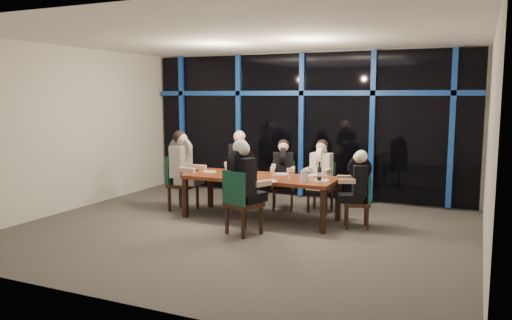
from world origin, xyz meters
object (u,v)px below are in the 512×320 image
(dining_table, at_px, (261,180))
(diner_near_mid, at_px, (244,173))
(water_pitcher, at_px, (304,176))
(diner_far_right, at_px, (321,165))
(diner_far_mid, at_px, (283,164))
(diner_end_left, at_px, (183,159))
(wine_bottle, at_px, (319,174))
(chair_near_mid, at_px, (240,199))
(chair_end_left, at_px, (179,180))
(chair_end_right, at_px, (362,199))
(diner_far_left, at_px, (239,156))
(chair_far_right, at_px, (322,184))
(diner_end_right, at_px, (358,177))
(chair_far_mid, at_px, (283,182))
(chair_far_left, at_px, (240,175))

(dining_table, distance_m, diner_near_mid, 1.02)
(water_pitcher, bearing_deg, diner_far_right, 94.79)
(diner_far_mid, relative_size, diner_end_left, 0.88)
(diner_far_mid, bearing_deg, wine_bottle, -62.58)
(chair_near_mid, relative_size, wine_bottle, 3.11)
(diner_end_left, distance_m, diner_near_mid, 1.99)
(chair_end_left, relative_size, chair_end_right, 1.18)
(diner_near_mid, distance_m, wine_bottle, 1.27)
(chair_end_right, bearing_deg, diner_far_left, -126.42)
(chair_far_right, distance_m, water_pitcher, 1.29)
(chair_end_left, height_order, diner_far_left, diner_far_left)
(diner_end_right, bearing_deg, diner_far_mid, -133.61)
(diner_far_left, relative_size, diner_far_mid, 1.10)
(diner_end_right, bearing_deg, diner_far_right, -152.29)
(diner_end_right, bearing_deg, wine_bottle, -86.40)
(chair_near_mid, height_order, diner_end_right, diner_end_right)
(chair_end_right, height_order, water_pitcher, water_pitcher)
(dining_table, distance_m, chair_end_right, 1.72)
(dining_table, xyz_separation_m, diner_far_right, (0.78, 0.94, 0.18))
(diner_end_left, xyz_separation_m, water_pitcher, (2.43, -0.25, -0.12))
(chair_end_right, distance_m, diner_near_mid, 1.97)
(diner_end_left, xyz_separation_m, wine_bottle, (2.65, -0.13, -0.09))
(water_pitcher, bearing_deg, chair_far_mid, 125.94)
(chair_far_mid, bearing_deg, diner_far_left, 157.68)
(wine_bottle, bearing_deg, water_pitcher, -152.31)
(diner_far_mid, xyz_separation_m, diner_near_mid, (0.06, -1.81, 0.10))
(chair_near_mid, height_order, diner_end_left, diner_end_left)
(dining_table, relative_size, water_pitcher, 13.85)
(diner_far_mid, height_order, water_pitcher, diner_far_mid)
(chair_far_left, distance_m, diner_end_left, 1.29)
(chair_near_mid, distance_m, diner_far_mid, 1.91)
(dining_table, xyz_separation_m, chair_far_mid, (0.06, 0.91, -0.18))
(diner_far_right, bearing_deg, diner_end_right, -41.38)
(chair_far_left, bearing_deg, diner_far_right, -24.63)
(chair_far_mid, bearing_deg, dining_table, -112.39)
(chair_far_mid, relative_size, diner_far_mid, 1.03)
(water_pitcher, bearing_deg, chair_end_right, 24.63)
(chair_near_mid, relative_size, diner_end_left, 1.02)
(wine_bottle, bearing_deg, diner_far_left, 151.07)
(diner_far_left, distance_m, diner_end_right, 2.66)
(chair_end_right, bearing_deg, wine_bottle, -86.79)
(dining_table, height_order, diner_near_mid, diner_near_mid)
(chair_near_mid, bearing_deg, diner_far_mid, -67.79)
(chair_far_left, xyz_separation_m, diner_far_mid, (1.00, -0.21, 0.31))
(diner_far_left, bearing_deg, diner_end_left, -146.81)
(wine_bottle, bearing_deg, dining_table, 174.09)
(diner_far_right, bearing_deg, chair_end_right, -38.34)
(chair_far_left, relative_size, diner_far_right, 1.11)
(chair_end_left, distance_m, diner_near_mid, 2.10)
(chair_far_left, distance_m, wine_bottle, 2.32)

